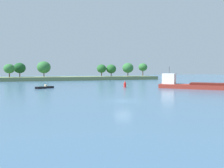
{
  "coord_description": "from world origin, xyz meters",
  "views": [
    {
      "loc": [
        -12.91,
        -31.21,
        4.56
      ],
      "look_at": [
        6.08,
        22.32,
        1.2
      ],
      "focal_mm": 35.9,
      "sensor_mm": 36.0,
      "label": 1
    }
  ],
  "objects": [
    {
      "name": "ground_plane",
      "position": [
        0.0,
        0.0,
        0.0
      ],
      "size": [
        400.0,
        400.0,
        0.0
      ],
      "primitive_type": "plane",
      "color": "#3D607F"
    },
    {
      "name": "treeline_island",
      "position": [
        8.73,
        79.78,
        2.29
      ],
      "size": [
        81.06,
        17.7,
        9.02
      ],
      "color": "#66754C",
      "rests_on": "ground"
    },
    {
      "name": "small_motorboat",
      "position": [
        -10.07,
        29.1,
        0.29
      ],
      "size": [
        4.82,
        3.18,
        1.03
      ],
      "color": "black",
      "rests_on": "ground"
    },
    {
      "name": "channel_buoy_red",
      "position": [
        10.96,
        25.45,
        0.81
      ],
      "size": [
        0.7,
        0.7,
        1.9
      ],
      "color": "red",
      "rests_on": "ground"
    }
  ]
}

